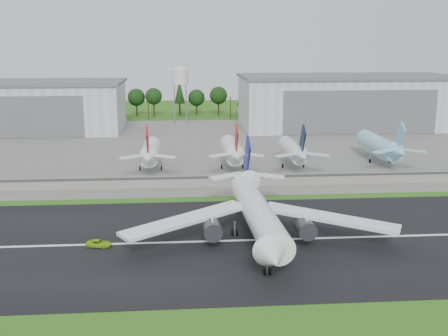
{
  "coord_description": "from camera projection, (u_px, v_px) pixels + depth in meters",
  "views": [
    {
      "loc": [
        -5.62,
        -101.09,
        41.03
      ],
      "look_at": [
        5.7,
        40.0,
        9.0
      ],
      "focal_mm": 45.0,
      "sensor_mm": 36.0,
      "label": 1
    }
  ],
  "objects": [
    {
      "name": "parked_jet_navy",
      "position": [
        294.0,
        151.0,
        183.33
      ],
      "size": [
        7.36,
        31.29,
        16.56
      ],
      "color": "silver",
      "rests_on": "ground"
    },
    {
      "name": "apron",
      "position": [
        194.0,
        146.0,
        224.43
      ],
      "size": [
        320.0,
        150.0,
        0.1
      ],
      "primitive_type": "cube",
      "color": "slate",
      "rests_on": "ground"
    },
    {
      "name": "hangar_west",
      "position": [
        18.0,
        106.0,
        259.3
      ],
      "size": [
        97.0,
        44.0,
        23.2
      ],
      "color": "silver",
      "rests_on": "ground"
    },
    {
      "name": "hangar_east",
      "position": [
        346.0,
        101.0,
        271.17
      ],
      "size": [
        102.0,
        47.0,
        25.2
      ],
      "color": "silver",
      "rests_on": "ground"
    },
    {
      "name": "main_airliner",
      "position": [
        257.0,
        219.0,
        116.79
      ],
      "size": [
        57.25,
        59.17,
        18.17
      ],
      "rotation": [
        0.0,
        0.0,
        3.18
      ],
      "color": "white",
      "rests_on": "runway"
    },
    {
      "name": "utility_poles",
      "position": [
        190.0,
        119.0,
        302.22
      ],
      "size": [
        230.0,
        3.0,
        12.0
      ],
      "primitive_type": null,
      "color": "black",
      "rests_on": "ground"
    },
    {
      "name": "parked_jet_red_a",
      "position": [
        150.0,
        152.0,
        179.66
      ],
      "size": [
        7.36,
        31.29,
        16.74
      ],
      "color": "white",
      "rests_on": "ground"
    },
    {
      "name": "parked_jet_red_b",
      "position": [
        233.0,
        151.0,
        181.72
      ],
      "size": [
        7.36,
        31.29,
        16.84
      ],
      "color": "white",
      "rests_on": "ground"
    },
    {
      "name": "ground_vehicle",
      "position": [
        99.0,
        243.0,
        114.25
      ],
      "size": [
        5.57,
        3.39,
        1.44
      ],
      "primitive_type": "imported",
      "rotation": [
        0.0,
        0.0,
        1.37
      ],
      "color": "#90CA17",
      "rests_on": "runway"
    },
    {
      "name": "water_tower",
      "position": [
        180.0,
        75.0,
        281.82
      ],
      "size": [
        8.4,
        8.4,
        29.4
      ],
      "color": "#99999E",
      "rests_on": "ground"
    },
    {
      "name": "parked_jet_skyblue",
      "position": [
        382.0,
        146.0,
        190.63
      ],
      "size": [
        7.36,
        37.29,
        16.85
      ],
      "color": "#8CD4F1",
      "rests_on": "ground"
    },
    {
      "name": "runway_centerline",
      "position": [
        208.0,
        241.0,
        117.47
      ],
      "size": [
        220.0,
        1.0,
        0.02
      ],
      "primitive_type": "cube",
      "color": "white",
      "rests_on": "runway"
    },
    {
      "name": "treeline",
      "position": [
        189.0,
        116.0,
        316.8
      ],
      "size": [
        320.0,
        16.0,
        22.0
      ],
      "primitive_type": null,
      "color": "black",
      "rests_on": "ground"
    },
    {
      "name": "ground",
      "position": [
        211.0,
        260.0,
        107.77
      ],
      "size": [
        600.0,
        600.0,
        0.0
      ],
      "primitive_type": "plane",
      "color": "#2D5F16",
      "rests_on": "ground"
    },
    {
      "name": "blast_fence",
      "position": [
        200.0,
        181.0,
        160.83
      ],
      "size": [
        240.0,
        0.61,
        3.5
      ],
      "color": "gray",
      "rests_on": "ground"
    },
    {
      "name": "runway",
      "position": [
        208.0,
        242.0,
        117.48
      ],
      "size": [
        320.0,
        60.0,
        0.1
      ],
      "primitive_type": "cube",
      "color": "black",
      "rests_on": "ground"
    }
  ]
}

